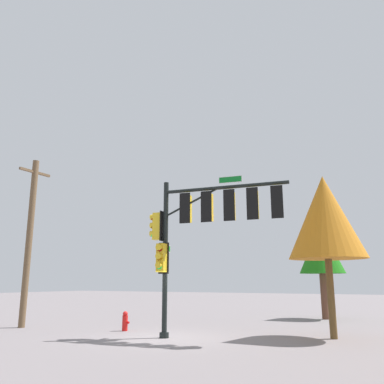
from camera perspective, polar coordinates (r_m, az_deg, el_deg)
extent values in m
plane|color=slate|center=(16.30, -4.00, -20.05)|extent=(120.00, 120.00, 0.00)
cylinder|color=black|center=(16.20, -3.84, -9.24)|extent=(0.20, 0.20, 6.13)
cylinder|color=black|center=(16.29, -4.00, -19.70)|extent=(0.36, 0.36, 0.20)
cylinder|color=black|center=(15.72, 4.63, 0.65)|extent=(4.98, 0.76, 0.14)
cylinder|color=black|center=(16.04, -0.06, -1.49)|extent=(2.27, 0.36, 1.07)
cube|color=yellow|center=(16.07, -0.78, -2.41)|extent=(0.37, 0.40, 1.10)
cube|color=black|center=(15.88, -1.03, -2.29)|extent=(0.44, 0.10, 1.22)
sphere|color=maroon|center=(16.32, -0.53, -1.36)|extent=(0.22, 0.22, 0.22)
cylinder|color=yellow|center=(16.38, -0.46, -1.22)|extent=(0.25, 0.17, 0.23)
sphere|color=#855607|center=(16.25, -0.54, -2.53)|extent=(0.22, 0.22, 0.22)
cylinder|color=yellow|center=(16.32, -0.46, -2.39)|extent=(0.25, 0.17, 0.23)
sphere|color=#20FF59|center=(16.20, -0.54, -3.72)|extent=(0.22, 0.22, 0.22)
cylinder|color=yellow|center=(16.26, -0.46, -3.57)|extent=(0.25, 0.17, 0.23)
cube|color=yellow|center=(15.76, 2.30, -2.20)|extent=(0.35, 0.38, 1.10)
cube|color=black|center=(15.58, 2.03, -2.08)|extent=(0.44, 0.08, 1.22)
sphere|color=maroon|center=(16.01, 2.54, -1.13)|extent=(0.22, 0.22, 0.22)
cylinder|color=yellow|center=(16.08, 2.61, -0.99)|extent=(0.24, 0.16, 0.23)
sphere|color=#855607|center=(15.95, 2.55, -2.32)|extent=(0.22, 0.22, 0.22)
cylinder|color=yellow|center=(16.01, 2.63, -2.18)|extent=(0.24, 0.16, 0.23)
sphere|color=#20FF59|center=(15.89, 2.56, -3.53)|extent=(0.22, 0.22, 0.22)
cylinder|color=yellow|center=(15.95, 2.64, -3.38)|extent=(0.24, 0.16, 0.23)
cube|color=gold|center=(15.51, 5.48, -1.98)|extent=(0.37, 0.41, 1.10)
cube|color=black|center=(15.31, 5.31, -1.85)|extent=(0.44, 0.11, 1.22)
sphere|color=maroon|center=(15.76, 5.63, -0.89)|extent=(0.22, 0.22, 0.22)
cylinder|color=gold|center=(15.83, 5.68, -0.76)|extent=(0.25, 0.17, 0.23)
sphere|color=#855607|center=(15.70, 5.66, -2.11)|extent=(0.22, 0.22, 0.22)
cylinder|color=gold|center=(15.76, 5.70, -1.97)|extent=(0.25, 0.17, 0.23)
sphere|color=#20FF59|center=(15.64, 5.68, -3.33)|extent=(0.22, 0.22, 0.22)
cylinder|color=gold|center=(15.70, 5.73, -3.19)|extent=(0.25, 0.17, 0.23)
cube|color=yellow|center=(15.30, 8.77, -1.74)|extent=(0.36, 0.39, 1.10)
cube|color=black|center=(15.11, 8.60, -1.61)|extent=(0.44, 0.09, 1.22)
sphere|color=maroon|center=(15.56, 8.89, -0.64)|extent=(0.22, 0.22, 0.22)
cylinder|color=yellow|center=(15.62, 8.93, -0.51)|extent=(0.25, 0.17, 0.23)
sphere|color=#855607|center=(15.49, 8.93, -1.87)|extent=(0.22, 0.22, 0.22)
cylinder|color=yellow|center=(15.56, 8.97, -1.73)|extent=(0.25, 0.17, 0.23)
sphere|color=#20FF59|center=(15.43, 8.98, -3.11)|extent=(0.22, 0.22, 0.22)
cylinder|color=yellow|center=(15.50, 9.02, -2.97)|extent=(0.25, 0.17, 0.23)
cube|color=yellow|center=(15.14, 12.13, -1.49)|extent=(0.37, 0.40, 1.10)
cube|color=black|center=(14.95, 12.02, -1.36)|extent=(0.44, 0.10, 1.22)
sphere|color=maroon|center=(15.40, 12.18, -0.39)|extent=(0.22, 0.22, 0.22)
cylinder|color=yellow|center=(15.47, 12.20, -0.25)|extent=(0.25, 0.17, 0.23)
sphere|color=#855607|center=(15.34, 12.24, -1.63)|extent=(0.22, 0.22, 0.22)
cylinder|color=yellow|center=(15.40, 12.26, -1.49)|extent=(0.25, 0.17, 0.23)
sphere|color=#20FF59|center=(15.28, 12.30, -2.88)|extent=(0.22, 0.22, 0.22)
cylinder|color=yellow|center=(15.34, 12.32, -2.73)|extent=(0.25, 0.17, 0.23)
cube|color=yellow|center=(16.46, -4.88, -4.91)|extent=(0.40, 0.36, 1.10)
cube|color=black|center=(16.38, -4.25, -4.88)|extent=(0.09, 0.44, 1.22)
sphere|color=maroon|center=(16.60, -5.49, -3.77)|extent=(0.22, 0.22, 0.22)
cylinder|color=yellow|center=(16.63, -5.67, -3.61)|extent=(0.17, 0.25, 0.23)
sphere|color=#855607|center=(16.55, -5.51, -4.93)|extent=(0.22, 0.22, 0.22)
cylinder|color=yellow|center=(16.58, -5.69, -4.77)|extent=(0.17, 0.25, 0.23)
sphere|color=#20FF59|center=(16.51, -5.54, -6.10)|extent=(0.22, 0.22, 0.22)
cylinder|color=yellow|center=(16.54, -5.72, -5.94)|extent=(0.17, 0.25, 0.23)
cube|color=yellow|center=(15.88, -4.37, -9.34)|extent=(0.36, 0.40, 1.10)
cube|color=black|center=(16.06, -4.06, -9.39)|extent=(0.44, 0.09, 1.22)
sphere|color=maroon|center=(15.72, -4.66, -8.06)|extent=(0.22, 0.22, 0.22)
cylinder|color=yellow|center=(15.67, -4.75, -7.87)|extent=(0.25, 0.17, 0.23)
sphere|color=#855607|center=(15.69, -4.68, -9.30)|extent=(0.22, 0.22, 0.22)
cylinder|color=yellow|center=(15.64, -4.77, -9.11)|extent=(0.25, 0.17, 0.23)
sphere|color=#20FF59|center=(15.68, -4.70, -10.54)|extent=(0.22, 0.22, 0.22)
cylinder|color=yellow|center=(15.63, -4.79, -10.35)|extent=(0.25, 0.17, 0.23)
cube|color=white|center=(15.73, 5.48, 1.79)|extent=(0.94, 0.14, 0.26)
cube|color=#0F7023|center=(15.73, 5.48, 1.79)|extent=(0.90, 0.14, 0.22)
cube|color=white|center=(16.22, -3.82, -8.01)|extent=(0.14, 0.94, 0.26)
cube|color=#197A21|center=(16.22, -3.82, -8.01)|extent=(0.14, 0.90, 0.22)
cylinder|color=brown|center=(21.30, -22.22, -6.42)|extent=(0.31, 0.31, 8.15)
cube|color=brown|center=(21.89, -21.47, 2.64)|extent=(0.22, 1.80, 0.12)
cylinder|color=red|center=(18.66, -9.54, -17.97)|extent=(0.24, 0.24, 0.65)
sphere|color=red|center=(18.63, -9.49, -16.76)|extent=(0.22, 0.22, 0.22)
cylinder|color=red|center=(18.57, -9.15, -17.91)|extent=(0.12, 0.10, 0.10)
cylinder|color=brown|center=(25.08, 18.35, -13.91)|extent=(0.40, 0.40, 2.57)
cone|color=#1B6E15|center=(25.14, 17.91, -7.66)|extent=(2.62, 2.62, 2.91)
cylinder|color=brown|center=(16.74, 19.23, -14.09)|extent=(0.27, 0.27, 2.98)
cone|color=#BE741D|center=(16.92, 18.45, -3.33)|extent=(3.02, 3.02, 3.36)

